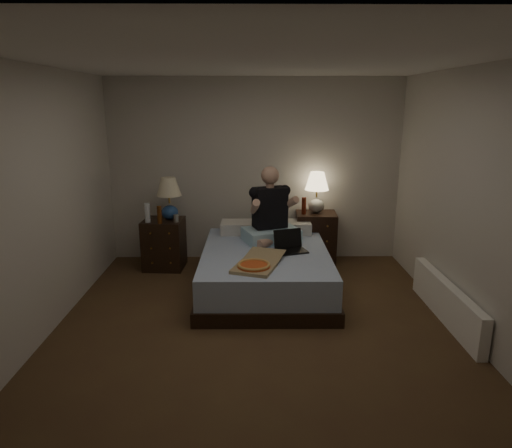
{
  "coord_description": "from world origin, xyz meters",
  "views": [
    {
      "loc": [
        -0.05,
        -4.01,
        2.16
      ],
      "look_at": [
        0.0,
        0.9,
        0.85
      ],
      "focal_mm": 32.0,
      "sensor_mm": 36.0,
      "label": 1
    }
  ],
  "objects_px": {
    "water_bottle": "(147,213)",
    "pizza_box": "(254,266)",
    "lamp_right": "(317,193)",
    "bed": "(265,270)",
    "person": "(271,205)",
    "laptop": "(292,242)",
    "nightstand_right": "(315,237)",
    "beer_bottle_right": "(304,206)",
    "radiator": "(446,302)",
    "soda_can": "(176,218)",
    "nightstand_left": "(164,244)",
    "beer_bottle_left": "(159,215)",
    "lamp_left": "(169,199)"
  },
  "relations": [
    {
      "from": "water_bottle",
      "to": "pizza_box",
      "type": "distance_m",
      "value": 1.88
    },
    {
      "from": "lamp_right",
      "to": "water_bottle",
      "type": "height_order",
      "value": "lamp_right"
    },
    {
      "from": "bed",
      "to": "pizza_box",
      "type": "xyz_separation_m",
      "value": [
        -0.14,
        -0.64,
        0.28
      ]
    },
    {
      "from": "person",
      "to": "pizza_box",
      "type": "height_order",
      "value": "person"
    },
    {
      "from": "pizza_box",
      "to": "laptop",
      "type": "bearing_deg",
      "value": 71.52
    },
    {
      "from": "laptop",
      "to": "pizza_box",
      "type": "bearing_deg",
      "value": -145.56
    },
    {
      "from": "nightstand_right",
      "to": "laptop",
      "type": "height_order",
      "value": "laptop"
    },
    {
      "from": "nightstand_right",
      "to": "beer_bottle_right",
      "type": "xyz_separation_m",
      "value": [
        -0.18,
        -0.08,
        0.47
      ]
    },
    {
      "from": "nightstand_right",
      "to": "beer_bottle_right",
      "type": "distance_m",
      "value": 0.51
    },
    {
      "from": "radiator",
      "to": "pizza_box",
      "type": "bearing_deg",
      "value": 174.65
    },
    {
      "from": "laptop",
      "to": "radiator",
      "type": "relative_size",
      "value": 0.21
    },
    {
      "from": "lamp_right",
      "to": "beer_bottle_right",
      "type": "relative_size",
      "value": 2.43
    },
    {
      "from": "soda_can",
      "to": "person",
      "type": "relative_size",
      "value": 0.11
    },
    {
      "from": "bed",
      "to": "pizza_box",
      "type": "relative_size",
      "value": 2.56
    },
    {
      "from": "bed",
      "to": "water_bottle",
      "type": "height_order",
      "value": "water_bottle"
    },
    {
      "from": "nightstand_right",
      "to": "nightstand_left",
      "type": "bearing_deg",
      "value": -170.8
    },
    {
      "from": "nightstand_right",
      "to": "pizza_box",
      "type": "distance_m",
      "value": 1.85
    },
    {
      "from": "nightstand_right",
      "to": "radiator",
      "type": "relative_size",
      "value": 0.44
    },
    {
      "from": "lamp_right",
      "to": "beer_bottle_left",
      "type": "xyz_separation_m",
      "value": [
        -2.06,
        -0.42,
        -0.2
      ]
    },
    {
      "from": "bed",
      "to": "beer_bottle_left",
      "type": "relative_size",
      "value": 8.46
    },
    {
      "from": "nightstand_right",
      "to": "water_bottle",
      "type": "xyz_separation_m",
      "value": [
        -2.23,
        -0.36,
        0.44
      ]
    },
    {
      "from": "lamp_left",
      "to": "beer_bottle_right",
      "type": "bearing_deg",
      "value": 4.19
    },
    {
      "from": "lamp_left",
      "to": "lamp_right",
      "type": "distance_m",
      "value": 1.97
    },
    {
      "from": "lamp_right",
      "to": "beer_bottle_right",
      "type": "xyz_separation_m",
      "value": [
        -0.18,
        -0.08,
        -0.17
      ]
    },
    {
      "from": "beer_bottle_right",
      "to": "radiator",
      "type": "xyz_separation_m",
      "value": [
        1.27,
        -1.73,
        -0.62
      ]
    },
    {
      "from": "person",
      "to": "laptop",
      "type": "height_order",
      "value": "person"
    },
    {
      "from": "water_bottle",
      "to": "beer_bottle_left",
      "type": "xyz_separation_m",
      "value": [
        0.17,
        -0.06,
        -0.01
      ]
    },
    {
      "from": "water_bottle",
      "to": "radiator",
      "type": "distance_m",
      "value": 3.67
    },
    {
      "from": "lamp_left",
      "to": "nightstand_right",
      "type": "bearing_deg",
      "value": 6.06
    },
    {
      "from": "beer_bottle_right",
      "to": "person",
      "type": "height_order",
      "value": "person"
    },
    {
      "from": "nightstand_right",
      "to": "lamp_left",
      "type": "distance_m",
      "value": 2.06
    },
    {
      "from": "bed",
      "to": "nightstand_right",
      "type": "xyz_separation_m",
      "value": [
        0.73,
        0.99,
        0.11
      ]
    },
    {
      "from": "lamp_right",
      "to": "beer_bottle_left",
      "type": "distance_m",
      "value": 2.11
    },
    {
      "from": "nightstand_left",
      "to": "lamp_right",
      "type": "relative_size",
      "value": 1.19
    },
    {
      "from": "person",
      "to": "beer_bottle_right",
      "type": "bearing_deg",
      "value": 29.43
    },
    {
      "from": "soda_can",
      "to": "water_bottle",
      "type": "bearing_deg",
      "value": -178.58
    },
    {
      "from": "water_bottle",
      "to": "pizza_box",
      "type": "relative_size",
      "value": 0.33
    },
    {
      "from": "soda_can",
      "to": "pizza_box",
      "type": "xyz_separation_m",
      "value": [
        1.0,
        -1.28,
        -0.19
      ]
    },
    {
      "from": "bed",
      "to": "water_bottle",
      "type": "relative_size",
      "value": 7.78
    },
    {
      "from": "bed",
      "to": "nightstand_left",
      "type": "relative_size",
      "value": 2.92
    },
    {
      "from": "beer_bottle_left",
      "to": "pizza_box",
      "type": "height_order",
      "value": "beer_bottle_left"
    },
    {
      "from": "nightstand_left",
      "to": "person",
      "type": "relative_size",
      "value": 0.72
    },
    {
      "from": "nightstand_right",
      "to": "soda_can",
      "type": "xyz_separation_m",
      "value": [
        -1.86,
        -0.35,
        0.37
      ]
    },
    {
      "from": "water_bottle",
      "to": "person",
      "type": "xyz_separation_m",
      "value": [
        1.58,
        -0.26,
        0.16
      ]
    },
    {
      "from": "soda_can",
      "to": "radiator",
      "type": "height_order",
      "value": "soda_can"
    },
    {
      "from": "pizza_box",
      "to": "radiator",
      "type": "xyz_separation_m",
      "value": [
        1.96,
        -0.18,
        -0.33
      ]
    },
    {
      "from": "beer_bottle_left",
      "to": "beer_bottle_right",
      "type": "bearing_deg",
      "value": 10.37
    },
    {
      "from": "beer_bottle_right",
      "to": "nightstand_left",
      "type": "bearing_deg",
      "value": -175.33
    },
    {
      "from": "bed",
      "to": "beer_bottle_right",
      "type": "height_order",
      "value": "beer_bottle_right"
    },
    {
      "from": "soda_can",
      "to": "person",
      "type": "distance_m",
      "value": 1.27
    }
  ]
}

